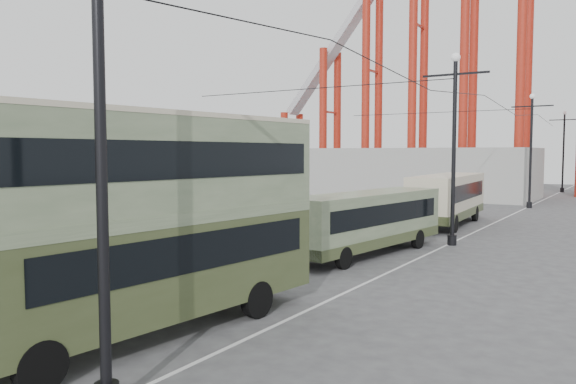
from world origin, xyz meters
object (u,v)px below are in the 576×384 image
Objects in this scene: single_decker_green at (367,220)px; pedestrian at (268,236)px; single_decker_cream at (448,197)px; double_decker_bus at (143,212)px.

single_decker_green is 4.44m from pedestrian.
single_decker_green is 0.97× the size of single_decker_cream.
double_decker_bus is 5.81× the size of pedestrian.
double_decker_bus is 25.36m from single_decker_cream.
double_decker_bus is 1.02× the size of single_decker_cream.
single_decker_green is at bearing -167.59° from pedestrian.
double_decker_bus is 11.27m from pedestrian.
single_decker_cream is at bearing -128.38° from pedestrian.
single_decker_green is at bearing -93.24° from single_decker_cream.
double_decker_bus reaches higher than single_decker_green.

